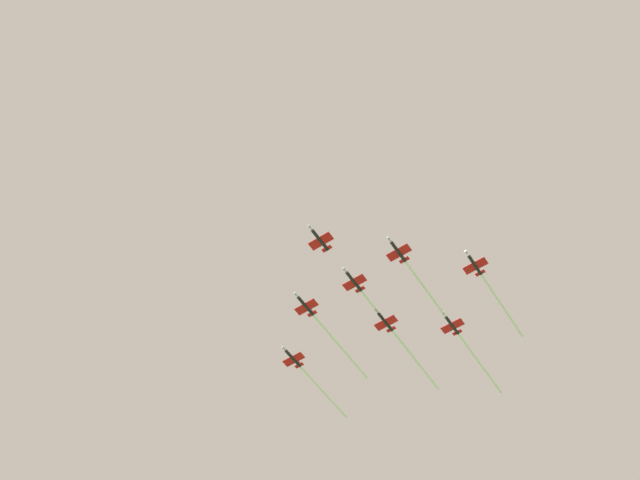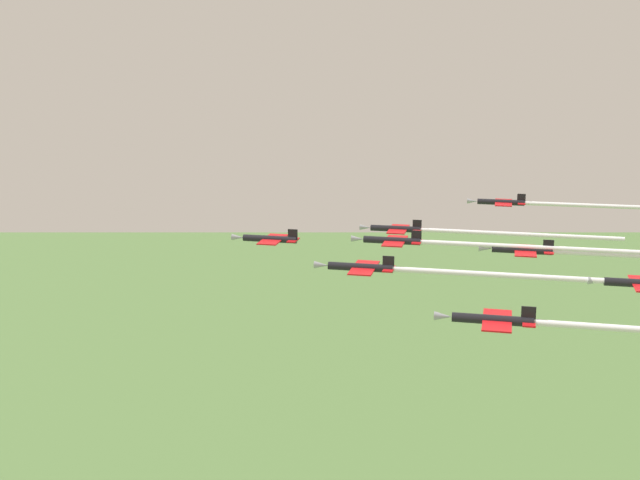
{
  "view_description": "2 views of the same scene",
  "coord_description": "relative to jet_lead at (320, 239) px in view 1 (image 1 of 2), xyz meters",
  "views": [
    {
      "loc": [
        114.4,
        -38.22,
        1.79
      ],
      "look_at": [
        11.86,
        0.22,
        181.55
      ],
      "focal_mm": 38.39,
      "sensor_mm": 36.0,
      "label": 1
    },
    {
      "loc": [
        90.97,
        100.17,
        209.92
      ],
      "look_at": [
        -1.72,
        -3.06,
        178.79
      ],
      "focal_mm": 46.42,
      "sensor_mm": 36.0,
      "label": 2
    }
  ],
  "objects": [
    {
      "name": "jet_lead",
      "position": [
        0.0,
        0.0,
        0.0
      ],
      "size": [
        8.37,
        10.02,
        2.27
      ],
      "rotation": [
        0.0,
        0.0,
        3.76
      ],
      "color": "black"
    },
    {
      "name": "jet_port_inner",
      "position": [
        -1.8,
        32.96,
        0.83
      ],
      "size": [
        25.19,
        35.04,
        2.27
      ],
      "rotation": [
        0.0,
        0.0,
        3.76
      ],
      "color": "black"
    },
    {
      "name": "jet_starboard_inner",
      "position": [
        -30.92,
        13.2,
        -1.15
      ],
      "size": [
        26.19,
        36.44,
        2.27
      ],
      "rotation": [
        0.0,
        0.0,
        3.76
      ],
      "color": "black"
    },
    {
      "name": "jet_port_outer",
      "position": [
        -18.11,
        25.55,
        0.7
      ],
      "size": [
        27.44,
        38.21,
        2.27
      ],
      "rotation": [
        0.0,
        0.0,
        3.76
      ],
      "color": "black"
    },
    {
      "name": "jet_starboard_outer",
      "position": [
        2.6,
        57.18,
        0.44
      ],
      "size": [
        24.67,
        34.3,
        2.27
      ],
      "rotation": [
        0.0,
        0.0,
        3.76
      ],
      "color": "black"
    },
    {
      "name": "jet_center_rear",
      "position": [
        -54.6,
        16.18,
        1.19
      ],
      "size": [
        24.13,
        33.54,
        2.27
      ],
      "rotation": [
        0.0,
        0.0,
        3.76
      ],
      "color": "black"
    },
    {
      "name": "jet_port_trail",
      "position": [
        -28.43,
        40.11,
        0.2
      ],
      "size": [
        25.37,
        35.29,
        2.27
      ],
      "rotation": [
        0.0,
        0.0,
        3.76
      ],
      "color": "black"
    },
    {
      "name": "jet_starboard_trail",
      "position": [
        -22.4,
        62.03,
        0.78
      ],
      "size": [
        25.81,
        35.91,
        2.27
      ],
      "rotation": [
        0.0,
        0.0,
        3.76
      ],
      "color": "black"
    }
  ]
}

